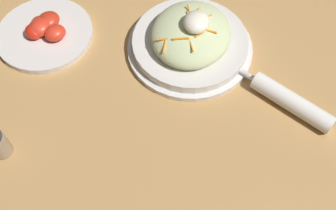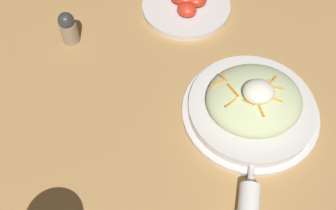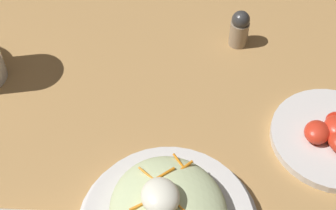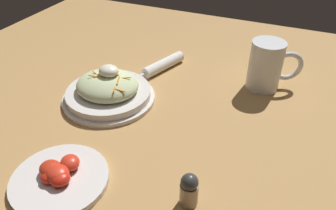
{
  "view_description": "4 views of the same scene",
  "coord_description": "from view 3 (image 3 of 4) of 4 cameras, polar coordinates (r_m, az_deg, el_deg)",
  "views": [
    {
      "loc": [
        0.39,
        0.14,
        0.61
      ],
      "look_at": [
        0.07,
        0.03,
        0.05
      ],
      "focal_mm": 43.11,
      "sensor_mm": 36.0,
      "label": 1
    },
    {
      "loc": [
        0.11,
        0.35,
        0.58
      ],
      "look_at": [
        0.06,
        0.02,
        0.08
      ],
      "focal_mm": 41.34,
      "sensor_mm": 36.0,
      "label": 2
    },
    {
      "loc": [
        -0.36,
        0.1,
        0.58
      ],
      "look_at": [
        0.05,
        -0.03,
        0.07
      ],
      "focal_mm": 50.8,
      "sensor_mm": 36.0,
      "label": 3
    },
    {
      "loc": [
        0.34,
        -0.58,
        0.49
      ],
      "look_at": [
        0.09,
        -0.02,
        0.06
      ],
      "focal_mm": 35.15,
      "sensor_mm": 36.0,
      "label": 4
    }
  ],
  "objects": [
    {
      "name": "salt_shaker",
      "position": [
        0.85,
        8.58,
        9.09
      ],
      "size": [
        0.03,
        0.03,
        0.07
      ],
      "color": "gray",
      "rests_on": "ground_plane"
    },
    {
      "name": "ground_plane",
      "position": [
        0.69,
        -1.14,
        -7.77
      ],
      "size": [
        1.43,
        1.43,
        0.0
      ],
      "primitive_type": "plane",
      "color": "#B2844C"
    },
    {
      "name": "tomato_plate",
      "position": [
        0.75,
        19.3,
        -3.52
      ],
      "size": [
        0.19,
        0.19,
        0.04
      ],
      "color": "silver",
      "rests_on": "ground_plane"
    }
  ]
}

